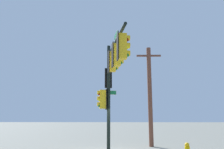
# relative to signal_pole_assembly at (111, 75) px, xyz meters

# --- Properties ---
(signal_pole_assembly) EXTENTS (5.42, 1.77, 6.35)m
(signal_pole_assembly) POSITION_rel_signal_pole_assembly_xyz_m (0.00, 0.00, 0.00)
(signal_pole_assembly) COLOR black
(signal_pole_assembly) RESTS_ON ground_plane
(utility_pole) EXTENTS (0.31, 1.80, 7.11)m
(utility_pole) POSITION_rel_signal_pole_assembly_xyz_m (-4.17, 2.67, -0.62)
(utility_pole) COLOR brown
(utility_pole) RESTS_ON ground_plane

